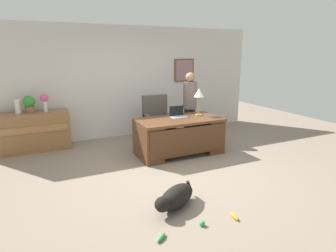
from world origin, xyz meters
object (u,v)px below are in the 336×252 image
Objects in this scene: dog_lying at (175,198)px; laptop at (178,114)px; potted_plant at (29,103)px; desk at (180,135)px; vase_with_flowers at (44,100)px; person_standing at (190,106)px; dog_toy_bone at (234,216)px; armchair at (158,122)px; vase_empty at (18,107)px; desk_lamp at (199,94)px; dog_toy_plush at (161,237)px; credenza at (32,132)px; dog_toy_ball at (202,223)px.

laptop is at bearing 62.30° from dog_lying.
potted_plant is (-2.80, 1.35, 0.23)m from laptop.
vase_with_flowers is (-2.46, 1.53, 0.67)m from desk.
dog_lying is (-1.71, -2.67, -0.68)m from person_standing.
potted_plant reaches higher than dog_toy_bone.
desk is 2.17m from dog_lying.
desk is at bearing -29.00° from potted_plant.
vase_with_flowers is at bearing 0.00° from potted_plant.
armchair is 3.75× the size of vase_empty.
vase_empty is (-3.49, 1.41, -0.22)m from desk_lamp.
vase_with_flowers is 0.53m from vase_empty.
person_standing is at bearing -12.36° from potted_plant.
laptop is (1.09, 2.07, 0.65)m from dog_lying.
dog_toy_bone is at bearing 0.14° from dog_toy_plush.
dog_lying is 1.30× the size of desk_lamp.
desk is 4.60× the size of vase_with_flowers.
vase_empty is at bearing 155.99° from laptop.
person_standing is 3.49m from dog_toy_bone.
dog_lying is 0.71m from dog_toy_plush.
person_standing is at bearing -12.04° from armchair.
desk_lamp is at bearing 13.02° from desk.
dog_lying is (-0.95, -2.83, -0.34)m from armchair.
potted_plant is at bearing 167.64° from person_standing.
desk_lamp reaches higher than desk.
dog_toy_plush is (-1.39, -3.37, -0.47)m from armchair.
armchair is at bearing 67.51° from dog_toy_plush.
dog_lying is at bearing -127.78° from desk_lamp.
potted_plant is (0.22, 0.00, 0.05)m from vase_empty.
potted_plant is 1.97× the size of dog_toy_plush.
potted_plant is 4.68m from dog_toy_bone.
desk_lamp is (-0.15, -0.66, 0.37)m from person_standing.
person_standing is 0.86m from laptop.
person_standing is at bearing -13.50° from vase_with_flowers.
vase_empty reaches higher than dog_lying.
vase_with_flowers is at bearing 151.72° from laptop.
person_standing is (3.43, -0.75, 0.42)m from credenza.
laptop is 3.12m from potted_plant.
desk is 4.85× the size of potted_plant.
dog_toy_plush is (1.27, -3.96, -1.01)m from potted_plant.
desk is 1.58× the size of armchair.
armchair is 0.83m from laptop.
person_standing is 2.79× the size of desk_lamp.
credenza is 0.60m from vase_empty.
desk is 8.79× the size of dog_toy_bone.
desk_lamp is at bearing -25.37° from vase_with_flowers.
laptop is at bearing 75.95° from desk.
vase_empty reaches higher than laptop.
desk_lamp reaches higher than vase_empty.
dog_toy_ball is (-0.93, -2.41, -0.37)m from desk.
dog_toy_bone is (2.30, -3.95, -0.39)m from credenza.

